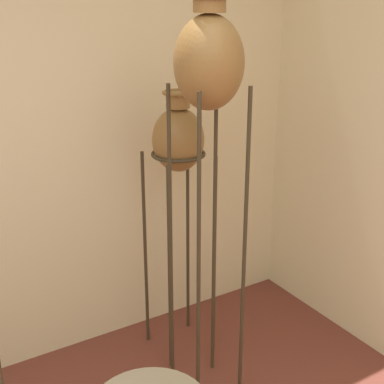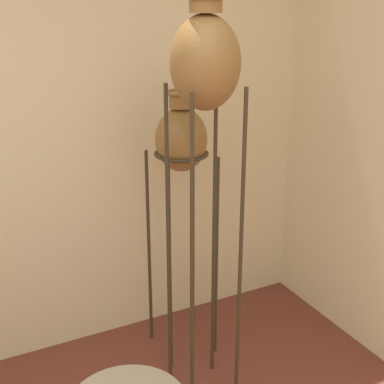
# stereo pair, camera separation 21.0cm
# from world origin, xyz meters

# --- Properties ---
(vase_stand_tall) EXTENTS (0.32, 0.32, 2.08)m
(vase_stand_tall) POSITION_xyz_m (1.05, 1.36, 1.75)
(vase_stand_tall) COLOR #382D1E
(vase_stand_tall) RESTS_ON ground_plane
(vase_stand_medium) EXTENTS (0.32, 0.32, 1.60)m
(vase_stand_medium) POSITION_xyz_m (1.13, 1.79, 1.30)
(vase_stand_medium) COLOR #382D1E
(vase_stand_medium) RESTS_ON ground_plane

